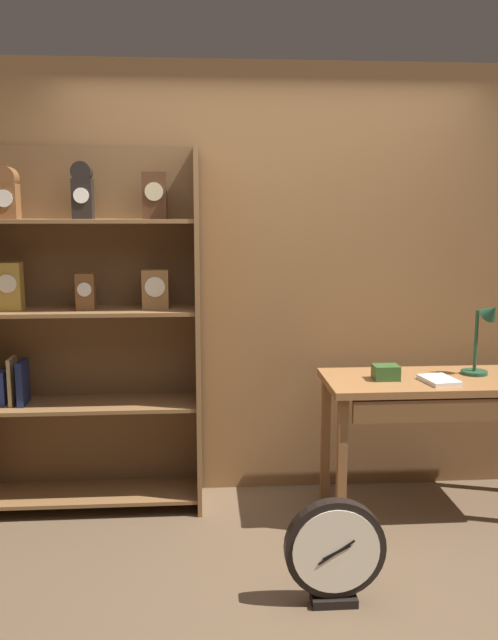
{
  "coord_description": "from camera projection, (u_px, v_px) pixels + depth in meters",
  "views": [
    {
      "loc": [
        -0.42,
        -2.64,
        1.74
      ],
      "look_at": [
        -0.18,
        0.71,
        1.18
      ],
      "focal_mm": 37.16,
      "sensor_mm": 36.0,
      "label": 1
    }
  ],
  "objects": [
    {
      "name": "round_clock_large",
      "position": [
        335.0,
        552.0,
        2.92
      ],
      "size": [
        0.45,
        0.11,
        0.49
      ],
      "color": "black",
      "rests_on": "ground"
    },
    {
      "name": "toolbox_small",
      "position": [
        386.0,
        372.0,
        3.71
      ],
      "size": [
        0.14,
        0.12,
        0.08
      ],
      "primitive_type": "cube",
      "color": "#2D5123",
      "rests_on": "workbench"
    },
    {
      "name": "workbench",
      "position": [
        438.0,
        397.0,
        3.74
      ],
      "size": [
        1.27,
        0.57,
        0.8
      ],
      "color": "brown",
      "rests_on": "ground"
    },
    {
      "name": "open_repair_manual",
      "position": [
        439.0,
        380.0,
        3.65
      ],
      "size": [
        0.19,
        0.24,
        0.02
      ],
      "primitive_type": "cube",
      "rotation": [
        0.0,
        0.0,
        0.16
      ],
      "color": "silver",
      "rests_on": "workbench"
    },
    {
      "name": "desk_lamp",
      "position": [
        484.0,
        334.0,
        3.77
      ],
      "size": [
        0.2,
        0.2,
        0.44
      ],
      "color": "#1E472D",
      "rests_on": "workbench"
    },
    {
      "name": "ground_plane",
      "position": [
        301.0,
        610.0,
        2.91
      ],
      "size": [
        10.0,
        10.0,
        0.0
      ],
      "primitive_type": "plane",
      "color": "brown"
    },
    {
      "name": "back_wood_panel",
      "position": [
        270.0,
        283.0,
        4.04
      ],
      "size": [
        4.8,
        0.05,
        2.6
      ],
      "primitive_type": "cube",
      "color": "brown",
      "rests_on": "ground"
    },
    {
      "name": "bookshelf",
      "position": [
        85.0,
        327.0,
        3.8
      ],
      "size": [
        1.28,
        0.37,
        2.1
      ],
      "color": "brown",
      "rests_on": "ground"
    }
  ]
}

